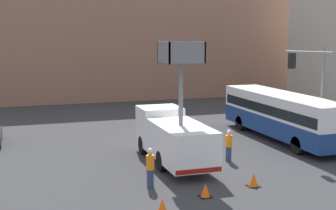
% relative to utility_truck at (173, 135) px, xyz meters
% --- Properties ---
extents(ground_plane, '(120.00, 120.00, 0.00)m').
position_rel_utility_truck_xyz_m(ground_plane, '(1.11, -0.08, -1.58)').
color(ground_plane, '#333335').
extents(building_backdrop_far, '(44.00, 10.00, 11.43)m').
position_rel_utility_truck_xyz_m(building_backdrop_far, '(1.11, 28.76, 4.13)').
color(building_backdrop_far, '#936651').
rests_on(building_backdrop_far, ground_plane).
extents(utility_truck, '(2.38, 7.31, 6.61)m').
position_rel_utility_truck_xyz_m(utility_truck, '(0.00, 0.00, 0.00)').
color(utility_truck, white).
rests_on(utility_truck, ground_plane).
extents(city_bus, '(2.60, 11.76, 3.06)m').
position_rel_utility_truck_xyz_m(city_bus, '(8.68, 3.19, 0.23)').
color(city_bus, navy).
rests_on(city_bus, ground_plane).
extents(traffic_light_pole, '(3.32, 3.07, 6.22)m').
position_rel_utility_truck_xyz_m(traffic_light_pole, '(9.05, 0.55, 2.61)').
color(traffic_light_pole, slate).
rests_on(traffic_light_pole, ground_plane).
extents(road_worker_near_truck, '(0.38, 0.38, 1.84)m').
position_rel_utility_truck_xyz_m(road_worker_near_truck, '(-2.29, -3.49, -0.66)').
color(road_worker_near_truck, navy).
rests_on(road_worker_near_truck, ground_plane).
extents(road_worker_directing, '(0.38, 0.38, 1.78)m').
position_rel_utility_truck_xyz_m(road_worker_directing, '(3.06, -0.56, -0.70)').
color(road_worker_directing, navy).
rests_on(road_worker_directing, ground_plane).
extents(traffic_cone_near_truck, '(0.54, 0.54, 0.62)m').
position_rel_utility_truck_xyz_m(traffic_cone_near_truck, '(-0.40, -5.51, -1.29)').
color(traffic_cone_near_truck, black).
rests_on(traffic_cone_near_truck, ground_plane).
extents(traffic_cone_mid_road, '(0.56, 0.56, 0.64)m').
position_rel_utility_truck_xyz_m(traffic_cone_mid_road, '(2.27, -4.89, -1.28)').
color(traffic_cone_mid_road, black).
rests_on(traffic_cone_mid_road, ground_plane).
extents(traffic_cone_far_side, '(0.61, 0.61, 0.70)m').
position_rel_utility_truck_xyz_m(traffic_cone_far_side, '(-2.80, -6.93, -1.25)').
color(traffic_cone_far_side, black).
rests_on(traffic_cone_far_side, ground_plane).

